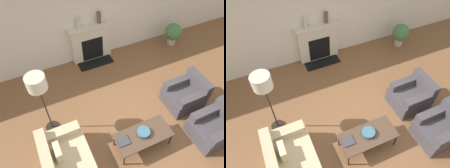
# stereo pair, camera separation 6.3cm
# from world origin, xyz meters

# --- Properties ---
(ground_plane) EXTENTS (18.00, 18.00, 0.00)m
(ground_plane) POSITION_xyz_m (0.00, 0.00, 0.00)
(ground_plane) COLOR brown
(wall_back) EXTENTS (18.00, 0.06, 2.90)m
(wall_back) POSITION_xyz_m (0.00, 3.19, 1.45)
(wall_back) COLOR silver
(wall_back) RESTS_ON ground_plane
(fireplace) EXTENTS (1.30, 0.59, 1.17)m
(fireplace) POSITION_xyz_m (-0.09, 3.04, 0.57)
(fireplace) COLOR beige
(fireplace) RESTS_ON ground_plane
(armchair_near) EXTENTS (0.87, 0.77, 0.81)m
(armchair_near) POSITION_xyz_m (1.38, -0.60, 0.30)
(armchair_near) COLOR #423D42
(armchair_near) RESTS_ON ground_plane
(armchair_far) EXTENTS (0.87, 0.77, 0.81)m
(armchair_far) POSITION_xyz_m (1.38, 0.42, 0.30)
(armchair_far) COLOR #423D42
(armchair_far) RESTS_ON ground_plane
(coffee_table) EXTENTS (1.21, 0.56, 0.43)m
(coffee_table) POSITION_xyz_m (-0.18, -0.15, 0.39)
(coffee_table) COLOR #4C3828
(coffee_table) RESTS_ON ground_plane
(bowl) EXTENTS (0.28, 0.28, 0.08)m
(bowl) POSITION_xyz_m (-0.17, -0.12, 0.48)
(bowl) COLOR #38667A
(bowl) RESTS_ON coffee_table
(book) EXTENTS (0.24, 0.23, 0.02)m
(book) POSITION_xyz_m (-0.63, -0.11, 0.44)
(book) COLOR #38383D
(book) RESTS_ON coffee_table
(floor_lamp) EXTENTS (0.38, 0.38, 1.70)m
(floor_lamp) POSITION_xyz_m (-1.86, 1.12, 1.43)
(floor_lamp) COLOR black
(floor_lamp) RESTS_ON ground_plane
(mantel_vase_left) EXTENTS (0.12, 0.12, 0.31)m
(mantel_vase_left) POSITION_xyz_m (-0.40, 3.06, 1.32)
(mantel_vase_left) COLOR beige
(mantel_vase_left) RESTS_ON fireplace
(mantel_vase_center_left) EXTENTS (0.11, 0.11, 0.32)m
(mantel_vase_center_left) POSITION_xyz_m (0.20, 3.06, 1.33)
(mantel_vase_center_left) COLOR brown
(mantel_vase_center_left) RESTS_ON fireplace
(potted_plant) EXTENTS (0.53, 0.53, 0.74)m
(potted_plant) POSITION_xyz_m (2.55, 2.61, 0.43)
(potted_plant) COLOR #B2A899
(potted_plant) RESTS_ON ground_plane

